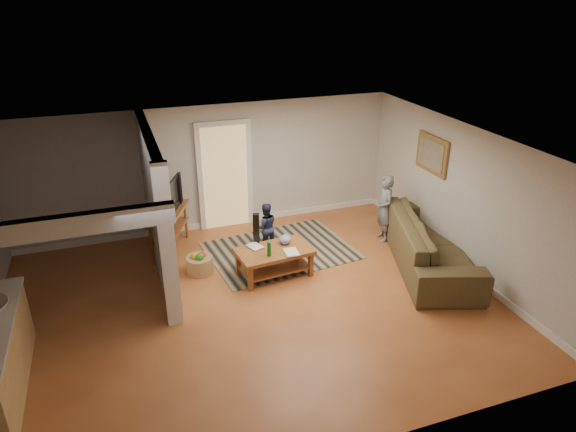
% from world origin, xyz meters
% --- Properties ---
extents(ground, '(7.50, 7.50, 0.00)m').
position_xyz_m(ground, '(0.00, 0.00, 0.00)').
color(ground, brown).
rests_on(ground, ground).
extents(room_shell, '(7.54, 6.02, 2.52)m').
position_xyz_m(room_shell, '(-1.07, 0.43, 1.46)').
color(room_shell, '#A8A5A1').
rests_on(room_shell, ground).
extents(area_rug, '(2.79, 2.17, 0.01)m').
position_xyz_m(area_rug, '(0.97, 1.50, 0.01)').
color(area_rug, black).
rests_on(area_rug, ground).
extents(sofa, '(2.01, 3.13, 0.85)m').
position_xyz_m(sofa, '(3.30, 0.18, 0.00)').
color(sofa, '#463623').
rests_on(sofa, ground).
extents(coffee_table, '(1.31, 0.84, 0.74)m').
position_xyz_m(coffee_table, '(0.62, 0.74, 0.38)').
color(coffee_table, brown).
rests_on(coffee_table, ground).
extents(tv_console, '(0.94, 1.35, 1.09)m').
position_xyz_m(tv_console, '(-0.94, 2.19, 0.72)').
color(tv_console, brown).
rests_on(tv_console, ground).
extents(speaker_left, '(0.13, 0.13, 1.02)m').
position_xyz_m(speaker_left, '(0.40, 1.09, 0.51)').
color(speaker_left, black).
rests_on(speaker_left, ground).
extents(speaker_right, '(0.11, 0.11, 0.89)m').
position_xyz_m(speaker_right, '(-1.00, 2.70, 0.44)').
color(speaker_right, black).
rests_on(speaker_right, ground).
extents(toy_basket, '(0.46, 0.46, 0.41)m').
position_xyz_m(toy_basket, '(-0.59, 1.22, 0.17)').
color(toy_basket, olive).
rests_on(toy_basket, ground).
extents(child, '(0.38, 0.52, 1.31)m').
position_xyz_m(child, '(3.00, 1.29, 0.00)').
color(child, slate).
rests_on(child, ground).
extents(toddler, '(0.47, 0.37, 0.93)m').
position_xyz_m(toddler, '(0.74, 1.66, 0.00)').
color(toddler, '#212846').
rests_on(toddler, ground).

